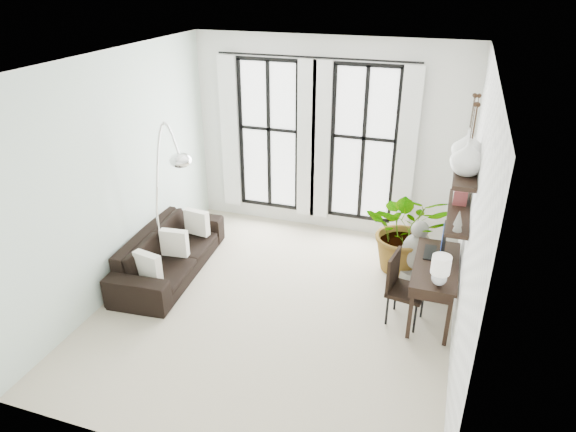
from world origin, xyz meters
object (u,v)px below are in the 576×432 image
at_px(sofa, 170,252).
at_px(plant, 407,230).
at_px(desk, 435,269).
at_px(arc_lamp, 168,174).
at_px(desk_chair, 401,284).
at_px(buddha, 417,254).

distance_m(sofa, plant, 3.49).
distance_m(desk, arc_lamp, 3.73).
xyz_separation_m(plant, arc_lamp, (-3.16, -1.16, 0.91)).
xyz_separation_m(plant, desk_chair, (0.08, -1.27, -0.13)).
bearing_deg(desk, plant, 113.71).
height_order(sofa, plant, plant).
xyz_separation_m(sofa, desk_chair, (3.36, -0.10, 0.21)).
bearing_deg(buddha, arc_lamp, -163.55).
bearing_deg(desk, desk_chair, -153.30).
xyz_separation_m(sofa, arc_lamp, (0.11, 0.00, 1.25)).
xyz_separation_m(arc_lamp, buddha, (3.36, 0.99, -1.19)).
bearing_deg(buddha, plant, 138.53).
xyz_separation_m(desk, arc_lamp, (-3.63, -0.09, 0.86)).
height_order(sofa, buddha, buddha).
height_order(plant, arc_lamp, arc_lamp).
relative_size(sofa, buddha, 2.48).
bearing_deg(arc_lamp, sofa, -179.11).
distance_m(arc_lamp, buddha, 3.70).
height_order(desk, arc_lamp, arc_lamp).
xyz_separation_m(desk_chair, buddha, (0.11, 1.09, -0.15)).
bearing_deg(buddha, sofa, -164.03).
height_order(sofa, arc_lamp, arc_lamp).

